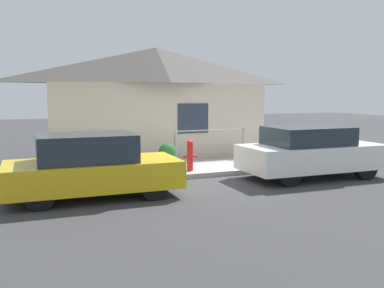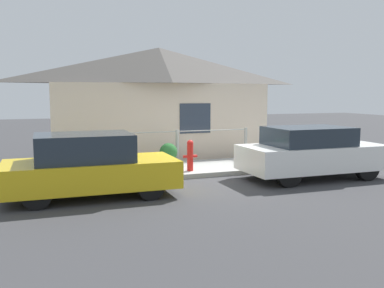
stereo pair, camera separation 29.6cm
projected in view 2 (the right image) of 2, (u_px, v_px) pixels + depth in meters
name	position (u px, v px, depth m)	size (l,w,h in m)	color
ground_plane	(202.00, 178.00, 11.51)	(60.00, 60.00, 0.00)	#38383A
sidewalk	(188.00, 169.00, 12.53)	(24.00, 2.22, 0.13)	#9E9E99
house	(160.00, 71.00, 14.78)	(7.80, 2.23, 3.84)	beige
fence	(177.00, 144.00, 13.35)	(4.90, 0.10, 1.01)	#999993
car_left	(89.00, 166.00, 9.36)	(3.74, 1.74, 1.40)	gold
car_right	(311.00, 152.00, 11.40)	(3.86, 1.75, 1.39)	white
fire_hydrant	(190.00, 155.00, 11.82)	(0.40, 0.18, 0.87)	red
potted_plant_near_hydrant	(168.00, 153.00, 12.97)	(0.54, 0.54, 0.64)	slate
potted_plant_by_fence	(80.00, 160.00, 11.82)	(0.40, 0.40, 0.55)	#9E5638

